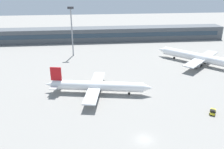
{
  "coord_description": "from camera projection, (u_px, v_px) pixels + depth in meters",
  "views": [
    {
      "loc": [
        -14.19,
        -51.96,
        40.35
      ],
      "look_at": [
        -4.49,
        40.0,
        3.0
      ],
      "focal_mm": 38.44,
      "sensor_mm": 36.0,
      "label": 1
    }
  ],
  "objects": [
    {
      "name": "baggage_tug_yellow",
      "position": [
        213.0,
        112.0,
        76.29
      ],
      "size": [
        3.19,
        3.85,
        1.75
      ],
      "color": "yellow",
      "rests_on": "ground_plane"
    },
    {
      "name": "floodlight_tower_west",
      "position": [
        72.0,
        28.0,
        128.78
      ],
      "size": [
        3.2,
        0.8,
        26.5
      ],
      "color": "gray",
      "rests_on": "ground_plane"
    },
    {
      "name": "ground_plane",
      "position": [
        123.0,
        81.0,
        101.29
      ],
      "size": [
        400.0,
        400.0,
        0.0
      ],
      "primitive_type": "plane",
      "color": "gray"
    },
    {
      "name": "terminal_building",
      "position": [
        108.0,
        34.0,
        164.52
      ],
      "size": [
        159.86,
        12.13,
        9.0
      ],
      "color": "#4C5156",
      "rests_on": "ground_plane"
    },
    {
      "name": "airplane_near",
      "position": [
        98.0,
        86.0,
        88.95
      ],
      "size": [
        40.26,
        28.4,
        10.01
      ],
      "color": "white",
      "rests_on": "ground_plane"
    },
    {
      "name": "airplane_mid",
      "position": [
        199.0,
        58.0,
        119.39
      ],
      "size": [
        34.83,
        36.23,
        11.49
      ],
      "color": "white",
      "rests_on": "ground_plane"
    }
  ]
}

